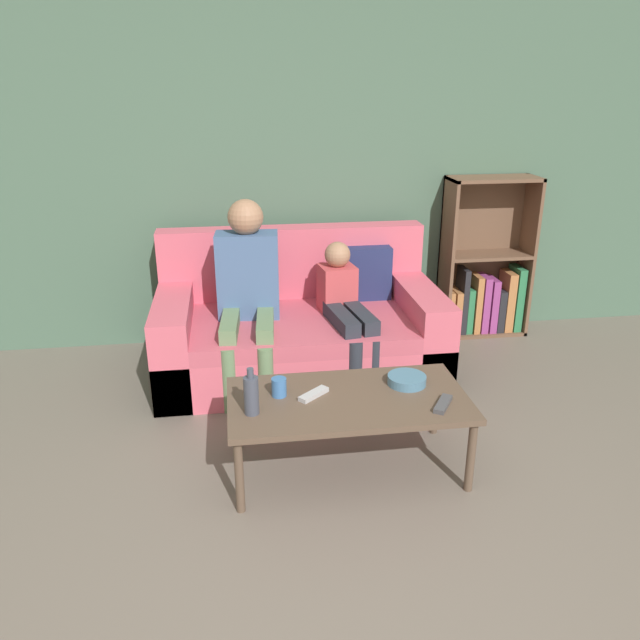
{
  "coord_description": "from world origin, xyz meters",
  "views": [
    {
      "loc": [
        -0.39,
        -1.39,
        1.8
      ],
      "look_at": [
        0.07,
        1.75,
        0.57
      ],
      "focal_mm": 35.0,
      "sensor_mm": 36.0,
      "label": 1
    }
  ],
  "objects": [
    {
      "name": "wall_back",
      "position": [
        0.0,
        2.98,
        1.3
      ],
      "size": [
        12.0,
        0.06,
        2.6
      ],
      "color": "#4C6B56",
      "rests_on": "ground_plane"
    },
    {
      "name": "couch",
      "position": [
        0.03,
        2.37,
        0.28
      ],
      "size": [
        1.79,
        0.99,
        0.88
      ],
      "color": "#DB5B70",
      "rests_on": "ground_plane"
    },
    {
      "name": "bookshelf",
      "position": [
        1.47,
        2.82,
        0.42
      ],
      "size": [
        0.64,
        0.28,
        1.17
      ],
      "color": "brown",
      "rests_on": "ground_plane"
    },
    {
      "name": "coffee_table",
      "position": [
        0.13,
        1.19,
        0.36
      ],
      "size": [
        1.14,
        0.6,
        0.39
      ],
      "color": "brown",
      "rests_on": "ground_plane"
    },
    {
      "name": "person_adult",
      "position": [
        -0.3,
        2.28,
        0.65
      ],
      "size": [
        0.4,
        0.69,
        1.14
      ],
      "rotation": [
        0.0,
        0.0,
        -0.08
      ],
      "color": "#66845B",
      "rests_on": "ground_plane"
    },
    {
      "name": "person_child",
      "position": [
        0.3,
        2.2,
        0.48
      ],
      "size": [
        0.31,
        0.69,
        0.85
      ],
      "rotation": [
        0.0,
        0.0,
        0.15
      ],
      "color": "#282D38",
      "rests_on": "ground_plane"
    },
    {
      "name": "cup_near",
      "position": [
        -0.2,
        1.25,
        0.44
      ],
      "size": [
        0.07,
        0.07,
        0.09
      ],
      "color": "#3D70B2",
      "rests_on": "coffee_table"
    },
    {
      "name": "tv_remote_0",
      "position": [
        -0.03,
        1.22,
        0.4
      ],
      "size": [
        0.16,
        0.15,
        0.02
      ],
      "rotation": [
        0.0,
        0.0,
        -0.86
      ],
      "color": "#B7B7BC",
      "rests_on": "coffee_table"
    },
    {
      "name": "tv_remote_1",
      "position": [
        0.54,
        1.04,
        0.4
      ],
      "size": [
        0.13,
        0.17,
        0.02
      ],
      "rotation": [
        0.0,
        0.0,
        -0.58
      ],
      "color": "#47474C",
      "rests_on": "coffee_table"
    },
    {
      "name": "snack_bowl",
      "position": [
        0.44,
        1.28,
        0.42
      ],
      "size": [
        0.19,
        0.19,
        0.05
      ],
      "color": "teal",
      "rests_on": "coffee_table"
    },
    {
      "name": "bottle",
      "position": [
        -0.33,
        1.1,
        0.49
      ],
      "size": [
        0.07,
        0.07,
        0.22
      ],
      "color": "#424756",
      "rests_on": "coffee_table"
    }
  ]
}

